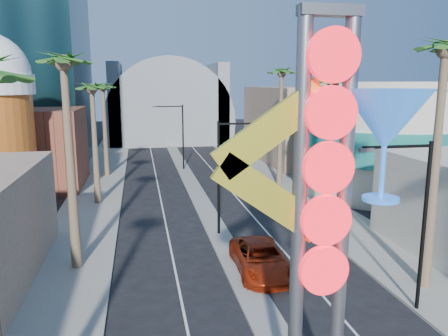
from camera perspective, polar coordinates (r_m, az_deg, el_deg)
sidewalk_west at (r=45.10m, az=-16.21°, el=-2.80°), size 5.00×100.00×0.15m
sidewalk_east at (r=47.25m, az=7.39°, el=-1.83°), size 5.00×100.00×0.15m
median at (r=48.11m, az=-4.56°, el=-1.54°), size 1.60×84.00×0.15m
brick_filler_west at (r=48.34m, az=-23.85°, el=2.34°), size 10.00×10.00×8.00m
filler_east at (r=60.78m, az=9.47°, el=5.65°), size 10.00×20.00×10.00m
turquoise_building at (r=45.42m, az=19.83°, el=3.72°), size 16.60×16.60×10.60m
canopy at (r=81.09m, az=-7.39°, el=6.51°), size 22.00×16.00×22.00m
neon_sign at (r=13.49m, az=15.95°, el=-2.90°), size 6.53×2.60×12.55m
streetlight_0 at (r=29.78m, az=0.32°, el=0.18°), size 3.79×0.25×8.00m
streetlight_1 at (r=53.18m, az=-5.98°, el=4.87°), size 3.79×0.25×8.00m
streetlight_2 at (r=21.28m, az=23.75°, el=-5.28°), size 3.45×0.25×8.00m
palm_1 at (r=24.97m, az=-20.14°, el=11.17°), size 2.40×2.40×12.70m
palm_2 at (r=38.88m, az=-16.84°, el=9.06°), size 2.40×2.40×11.20m
palm_3 at (r=50.83m, az=-15.53°, el=9.46°), size 2.40×2.40×11.20m
palm_5 at (r=23.50m, az=26.83°, el=11.82°), size 2.40×2.40×13.20m
palm_6 at (r=33.83m, az=14.02°, el=9.76°), size 2.40×2.40×11.70m
palm_7 at (r=45.00m, az=7.52°, el=11.33°), size 2.40×2.40×12.70m
red_pickup at (r=24.98m, az=4.84°, el=-11.71°), size 2.97×6.09×1.67m
pedestrian_b at (r=34.98m, az=13.31°, el=-5.05°), size 0.91×0.77×1.66m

